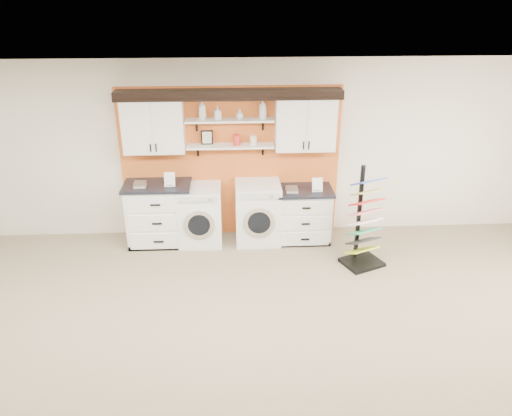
{
  "coord_description": "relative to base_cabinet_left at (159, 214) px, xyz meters",
  "views": [
    {
      "loc": [
        0.01,
        -3.48,
        3.8
      ],
      "look_at": [
        0.31,
        2.3,
        1.17
      ],
      "focal_mm": 35.0,
      "sensor_mm": 36.0,
      "label": 1
    }
  ],
  "objects": [
    {
      "name": "ceiling",
      "position": [
        1.13,
        -3.64,
        2.3
      ],
      "size": [
        10.0,
        10.0,
        0.0
      ],
      "primitive_type": "plane",
      "rotation": [
        3.14,
        0.0,
        0.0
      ],
      "color": "white",
      "rests_on": "wall_back"
    },
    {
      "name": "wall_back",
      "position": [
        1.13,
        0.36,
        0.9
      ],
      "size": [
        10.0,
        0.0,
        10.0
      ],
      "primitive_type": "plane",
      "rotation": [
        1.57,
        0.0,
        0.0
      ],
      "color": "silver",
      "rests_on": "floor"
    },
    {
      "name": "accent_panel",
      "position": [
        1.13,
        0.32,
        0.7
      ],
      "size": [
        3.4,
        0.07,
        2.4
      ],
      "primitive_type": "cube",
      "color": "#D15F23",
      "rests_on": "wall_back"
    },
    {
      "name": "upper_cabinet_left",
      "position": [
        0.0,
        0.15,
        1.38
      ],
      "size": [
        0.9,
        0.35,
        0.84
      ],
      "color": "white",
      "rests_on": "wall_back"
    },
    {
      "name": "upper_cabinet_right",
      "position": [
        2.26,
        0.15,
        1.38
      ],
      "size": [
        0.9,
        0.35,
        0.84
      ],
      "color": "white",
      "rests_on": "wall_back"
    },
    {
      "name": "shelf_lower",
      "position": [
        1.13,
        0.16,
        1.03
      ],
      "size": [
        1.32,
        0.28,
        0.03
      ],
      "primitive_type": "cube",
      "color": "white",
      "rests_on": "wall_back"
    },
    {
      "name": "shelf_upper",
      "position": [
        1.13,
        0.16,
        1.43
      ],
      "size": [
        1.32,
        0.28,
        0.03
      ],
      "primitive_type": "cube",
      "color": "white",
      "rests_on": "wall_back"
    },
    {
      "name": "crown_molding",
      "position": [
        1.13,
        0.17,
        1.83
      ],
      "size": [
        3.3,
        0.41,
        0.13
      ],
      "color": "black",
      "rests_on": "wall_back"
    },
    {
      "name": "picture_frame",
      "position": [
        0.78,
        0.21,
        1.16
      ],
      "size": [
        0.18,
        0.02,
        0.22
      ],
      "color": "black",
      "rests_on": "shelf_lower"
    },
    {
      "name": "canister_red",
      "position": [
        1.23,
        0.16,
        1.13
      ],
      "size": [
        0.11,
        0.11,
        0.16
      ],
      "primitive_type": "cylinder",
      "color": "red",
      "rests_on": "shelf_lower"
    },
    {
      "name": "canister_cream",
      "position": [
        1.48,
        0.16,
        1.12
      ],
      "size": [
        0.1,
        0.1,
        0.14
      ],
      "primitive_type": "cylinder",
      "color": "silver",
      "rests_on": "shelf_lower"
    },
    {
      "name": "base_cabinet_left",
      "position": [
        0.0,
        0.0,
        0.0
      ],
      "size": [
        1.02,
        0.66,
        1.0
      ],
      "color": "white",
      "rests_on": "floor"
    },
    {
      "name": "base_cabinet_right",
      "position": [
        2.26,
        0.0,
        -0.06
      ],
      "size": [
        0.89,
        0.66,
        0.87
      ],
      "color": "white",
      "rests_on": "floor"
    },
    {
      "name": "washer",
      "position": [
        0.63,
        -0.0,
        -0.03
      ],
      "size": [
        0.67,
        0.71,
        0.94
      ],
      "color": "white",
      "rests_on": "floor"
    },
    {
      "name": "dryer",
      "position": [
        1.54,
        -0.0,
        -0.01
      ],
      "size": [
        0.7,
        0.71,
        0.97
      ],
      "color": "white",
      "rests_on": "floor"
    },
    {
      "name": "sample_rack",
      "position": [
        3.02,
        -0.83,
        -0.01
      ],
      "size": [
        0.68,
        0.63,
        1.49
      ],
      "rotation": [
        0.0,
        0.0,
        0.41
      ],
      "color": "black",
      "rests_on": "floor"
    },
    {
      "name": "soap_bottle_a",
      "position": [
        0.73,
        0.16,
        1.6
      ],
      "size": [
        0.13,
        0.13,
        0.3
      ],
      "primitive_type": "imported",
      "rotation": [
        0.0,
        0.0,
        0.12
      ],
      "color": "silver",
      "rests_on": "shelf_upper"
    },
    {
      "name": "soap_bottle_b",
      "position": [
        0.95,
        0.16,
        1.55
      ],
      "size": [
        0.11,
        0.12,
        0.2
      ],
      "primitive_type": "imported",
      "rotation": [
        0.0,
        0.0,
        3.48
      ],
      "color": "silver",
      "rests_on": "shelf_upper"
    },
    {
      "name": "soap_bottle_c",
      "position": [
        1.28,
        0.16,
        1.52
      ],
      "size": [
        0.16,
        0.16,
        0.15
      ],
      "primitive_type": "imported",
      "rotation": [
        0.0,
        0.0,
        0.79
      ],
      "color": "silver",
      "rests_on": "shelf_upper"
    },
    {
      "name": "soap_bottle_d",
      "position": [
        1.62,
        0.16,
        1.6
      ],
      "size": [
        0.12,
        0.12,
        0.31
      ],
      "primitive_type": "imported",
      "rotation": [
        0.0,
        0.0,
        -0.04
      ],
      "color": "silver",
      "rests_on": "shelf_upper"
    }
  ]
}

